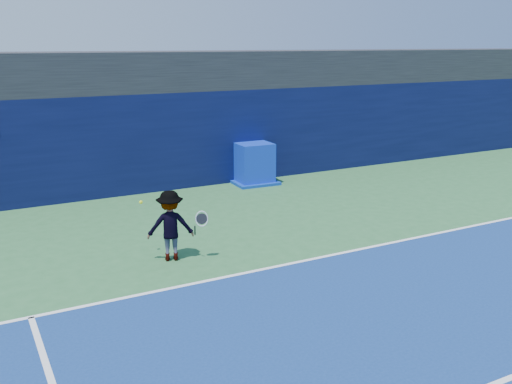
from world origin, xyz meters
TOP-DOWN VIEW (x-y plane):
  - ground at (0.00, 0.00)m, footprint 80.00×80.00m
  - baseline at (0.00, 3.00)m, footprint 24.00×0.10m
  - stadium_band at (0.00, 11.50)m, footprint 36.00×3.00m
  - back_wall_assembly at (-0.00, 10.50)m, footprint 36.00×1.03m
  - equipment_cart at (2.72, 9.66)m, footprint 1.45×1.45m
  - tennis_player at (-2.00, 4.42)m, footprint 1.28×0.83m
  - tennis_ball at (-2.45, 4.94)m, footprint 0.07×0.07m

SIDE VIEW (x-z plane):
  - ground at x=0.00m, z-range 0.00..0.00m
  - baseline at x=0.00m, z-range 0.01..0.01m
  - equipment_cart at x=2.72m, z-range -0.06..1.27m
  - tennis_player at x=-2.00m, z-range 0.00..1.51m
  - tennis_ball at x=-2.45m, z-range 1.16..1.23m
  - back_wall_assembly at x=0.00m, z-range 0.00..3.00m
  - stadium_band at x=0.00m, z-range 3.00..4.20m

